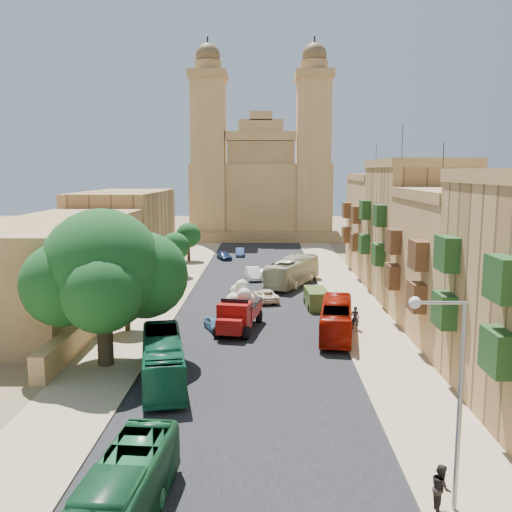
{
  "coord_description": "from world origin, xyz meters",
  "views": [
    {
      "loc": [
        1.09,
        -31.99,
        12.65
      ],
      "look_at": [
        0.0,
        26.0,
        4.0
      ],
      "focal_mm": 40.0,
      "sensor_mm": 36.0,
      "label": 1
    }
  ],
  "objects_px": {
    "church": "(261,188)",
    "ficus_tree": "(104,274)",
    "red_truck": "(239,309)",
    "bus_green_north": "(163,359)",
    "bus_green_south": "(119,503)",
    "car_blue_a": "(215,324)",
    "streetlamp": "(448,378)",
    "pedestrian_a": "(355,318)",
    "street_tree_c": "(175,247)",
    "car_white_a": "(253,273)",
    "pedestrian_b": "(441,488)",
    "pedestrian_c": "(348,324)",
    "bus_cream_east": "(293,272)",
    "olive_pickup": "(316,299)",
    "car_blue_b": "(240,252)",
    "car_dkblue": "(224,256)",
    "street_tree_b": "(156,264)",
    "street_tree_d": "(188,235)",
    "car_cream": "(266,295)",
    "car_white_b": "(263,272)",
    "street_tree_a": "(126,289)"
  },
  "relations": [
    {
      "from": "church",
      "to": "olive_pickup",
      "type": "xyz_separation_m",
      "value": [
        5.74,
        -58.61,
        -8.65
      ]
    },
    {
      "from": "ficus_tree",
      "to": "bus_green_north",
      "type": "height_order",
      "value": "ficus_tree"
    },
    {
      "from": "church",
      "to": "ficus_tree",
      "type": "bearing_deg",
      "value": -97.19
    },
    {
      "from": "car_white_a",
      "to": "pedestrian_c",
      "type": "height_order",
      "value": "pedestrian_c"
    },
    {
      "from": "car_blue_b",
      "to": "church",
      "type": "bearing_deg",
      "value": 81.37
    },
    {
      "from": "pedestrian_b",
      "to": "pedestrian_c",
      "type": "distance_m",
      "value": 23.33
    },
    {
      "from": "bus_green_north",
      "to": "pedestrian_c",
      "type": "distance_m",
      "value": 16.33
    },
    {
      "from": "red_truck",
      "to": "olive_pickup",
      "type": "xyz_separation_m",
      "value": [
        6.85,
        7.52,
        -0.87
      ]
    },
    {
      "from": "street_tree_a",
      "to": "car_white_a",
      "type": "relative_size",
      "value": 1.16
    },
    {
      "from": "street_tree_a",
      "to": "red_truck",
      "type": "xyz_separation_m",
      "value": [
        8.89,
        0.48,
        -1.7
      ]
    },
    {
      "from": "streetlamp",
      "to": "pedestrian_a",
      "type": "bearing_deg",
      "value": 88.8
    },
    {
      "from": "street_tree_c",
      "to": "streetlamp",
      "type": "bearing_deg",
      "value": -69.73
    },
    {
      "from": "street_tree_b",
      "to": "pedestrian_a",
      "type": "distance_m",
      "value": 21.58
    },
    {
      "from": "street_tree_a",
      "to": "bus_cream_east",
      "type": "bearing_deg",
      "value": 53.29
    },
    {
      "from": "car_blue_a",
      "to": "pedestrian_c",
      "type": "height_order",
      "value": "pedestrian_c"
    },
    {
      "from": "church",
      "to": "olive_pickup",
      "type": "bearing_deg",
      "value": -84.4
    },
    {
      "from": "street_tree_a",
      "to": "car_white_a",
      "type": "distance_m",
      "value": 24.14
    },
    {
      "from": "bus_cream_east",
      "to": "ficus_tree",
      "type": "bearing_deg",
      "value": 86.49
    },
    {
      "from": "street_tree_c",
      "to": "car_dkblue",
      "type": "distance_m",
      "value": 14.31
    },
    {
      "from": "church",
      "to": "street_tree_d",
      "type": "relative_size",
      "value": 6.7
    },
    {
      "from": "church",
      "to": "ficus_tree",
      "type": "relative_size",
      "value": 3.51
    },
    {
      "from": "ficus_tree",
      "to": "car_blue_b",
      "type": "distance_m",
      "value": 49.46
    },
    {
      "from": "red_truck",
      "to": "car_cream",
      "type": "relative_size",
      "value": 1.6
    },
    {
      "from": "car_blue_a",
      "to": "pedestrian_a",
      "type": "xyz_separation_m",
      "value": [
        11.26,
        0.44,
        0.42
      ]
    },
    {
      "from": "street_tree_d",
      "to": "bus_green_south",
      "type": "height_order",
      "value": "street_tree_d"
    },
    {
      "from": "olive_pickup",
      "to": "car_blue_b",
      "type": "bearing_deg",
      "value": 104.81
    },
    {
      "from": "street_tree_c",
      "to": "red_truck",
      "type": "xyz_separation_m",
      "value": [
        8.89,
        -23.52,
        -1.86
      ]
    },
    {
      "from": "car_white_a",
      "to": "pedestrian_b",
      "type": "xyz_separation_m",
      "value": [
        8.16,
        -46.07,
        0.19
      ]
    },
    {
      "from": "bus_cream_east",
      "to": "car_white_b",
      "type": "height_order",
      "value": "bus_cream_east"
    },
    {
      "from": "street_tree_d",
      "to": "pedestrian_b",
      "type": "height_order",
      "value": "street_tree_d"
    },
    {
      "from": "street_tree_d",
      "to": "car_white_b",
      "type": "relative_size",
      "value": 1.71
    },
    {
      "from": "streetlamp",
      "to": "car_cream",
      "type": "relative_size",
      "value": 1.87
    },
    {
      "from": "street_tree_a",
      "to": "car_blue_b",
      "type": "height_order",
      "value": "street_tree_a"
    },
    {
      "from": "street_tree_b",
      "to": "bus_green_south",
      "type": "height_order",
      "value": "street_tree_b"
    },
    {
      "from": "red_truck",
      "to": "bus_green_north",
      "type": "xyz_separation_m",
      "value": [
        -4.07,
        -11.48,
        -0.34
      ]
    },
    {
      "from": "street_tree_a",
      "to": "car_white_b",
      "type": "relative_size",
      "value": 1.61
    },
    {
      "from": "street_tree_d",
      "to": "car_white_a",
      "type": "height_order",
      "value": "street_tree_d"
    },
    {
      "from": "pedestrian_a",
      "to": "pedestrian_c",
      "type": "distance_m",
      "value": 1.63
    },
    {
      "from": "car_cream",
      "to": "car_white_b",
      "type": "xyz_separation_m",
      "value": [
        -0.34,
        13.41,
        -0.07
      ]
    },
    {
      "from": "streetlamp",
      "to": "pedestrian_c",
      "type": "bearing_deg",
      "value": 90.55
    },
    {
      "from": "street_tree_c",
      "to": "streetlamp",
      "type": "height_order",
      "value": "streetlamp"
    },
    {
      "from": "bus_green_south",
      "to": "car_blue_a",
      "type": "xyz_separation_m",
      "value": [
        0.98,
        26.16,
        -0.75
      ]
    },
    {
      "from": "bus_green_south",
      "to": "bus_cream_east",
      "type": "height_order",
      "value": "bus_cream_east"
    },
    {
      "from": "ficus_tree",
      "to": "car_dkblue",
      "type": "distance_m",
      "value": 45.61
    },
    {
      "from": "red_truck",
      "to": "car_white_a",
      "type": "distance_m",
      "value": 21.58
    },
    {
      "from": "bus_cream_east",
      "to": "pedestrian_c",
      "type": "distance_m",
      "value": 19.81
    },
    {
      "from": "ficus_tree",
      "to": "bus_green_south",
      "type": "xyz_separation_m",
      "value": [
        5.41,
        -17.87,
        -4.81
      ]
    },
    {
      "from": "church",
      "to": "pedestrian_c",
      "type": "relative_size",
      "value": 21.05
    },
    {
      "from": "olive_pickup",
      "to": "bus_cream_east",
      "type": "height_order",
      "value": "bus_cream_east"
    },
    {
      "from": "streetlamp",
      "to": "car_blue_a",
      "type": "distance_m",
      "value": 26.98
    }
  ]
}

